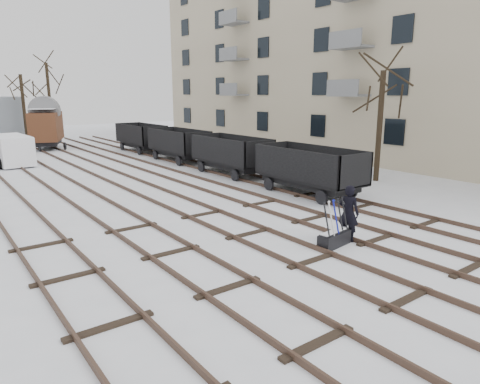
% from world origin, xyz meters
% --- Properties ---
extents(ground, '(120.00, 120.00, 0.00)m').
position_xyz_m(ground, '(0.00, 0.00, 0.00)').
color(ground, white).
rests_on(ground, ground).
extents(tracks, '(13.90, 52.00, 0.16)m').
position_xyz_m(tracks, '(-0.00, 13.67, 0.07)').
color(tracks, black).
rests_on(tracks, ground).
extents(apartment_block, '(10.12, 45.00, 16.10)m').
position_xyz_m(apartment_block, '(19.95, 14.00, 8.05)').
color(apartment_block, '#BFB192').
rests_on(apartment_block, ground).
extents(ground_frame, '(1.35, 0.60, 1.49)m').
position_xyz_m(ground_frame, '(1.45, 0.48, 0.28)').
color(ground_frame, black).
rests_on(ground_frame, ground).
extents(worker, '(0.65, 0.79, 1.87)m').
position_xyz_m(worker, '(2.20, 0.58, 0.94)').
color(worker, black).
rests_on(worker, ground).
extents(freight_wagon_a, '(2.20, 5.50, 2.24)m').
position_xyz_m(freight_wagon_a, '(6.00, 6.07, 0.86)').
color(freight_wagon_a, black).
rests_on(freight_wagon_a, ground).
extents(freight_wagon_b, '(2.20, 5.50, 2.24)m').
position_xyz_m(freight_wagon_b, '(6.00, 12.47, 0.86)').
color(freight_wagon_b, black).
rests_on(freight_wagon_b, ground).
extents(freight_wagon_c, '(2.20, 5.50, 2.24)m').
position_xyz_m(freight_wagon_c, '(6.00, 18.87, 0.86)').
color(freight_wagon_c, black).
rests_on(freight_wagon_c, ground).
extents(freight_wagon_d, '(2.20, 5.50, 2.24)m').
position_xyz_m(freight_wagon_d, '(6.00, 25.27, 0.86)').
color(freight_wagon_d, black).
rests_on(freight_wagon_d, ground).
extents(box_van_wagon, '(3.92, 5.14, 3.50)m').
position_xyz_m(box_van_wagon, '(0.19, 31.78, 2.04)').
color(box_van_wagon, black).
rests_on(box_van_wagon, ground).
extents(panel_van, '(2.15, 4.60, 1.99)m').
position_xyz_m(panel_van, '(-3.85, 24.12, 1.04)').
color(panel_van, white).
rests_on(panel_van, ground).
extents(tree_near, '(0.30, 0.30, 5.90)m').
position_xyz_m(tree_near, '(11.34, 6.13, 2.95)').
color(tree_near, black).
rests_on(tree_near, ground).
extents(tree_far_left, '(0.30, 0.30, 6.42)m').
position_xyz_m(tree_far_left, '(-0.62, 36.12, 3.21)').
color(tree_far_left, black).
rests_on(tree_far_left, ground).
extents(tree_far_right, '(0.30, 0.30, 7.68)m').
position_xyz_m(tree_far_right, '(2.26, 38.57, 3.84)').
color(tree_far_right, black).
rests_on(tree_far_right, ground).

